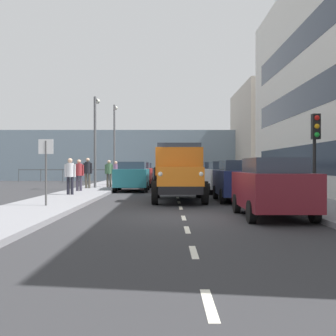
{
  "coord_description": "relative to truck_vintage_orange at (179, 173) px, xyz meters",
  "views": [
    {
      "loc": [
        0.44,
        12.24,
        1.51
      ],
      "look_at": [
        0.46,
        -10.04,
        1.37
      ],
      "focal_mm": 45.02,
      "sensor_mm": 36.0,
      "label": 1
    }
  ],
  "objects": [
    {
      "name": "ground_plane",
      "position": [
        0.01,
        -3.1,
        -1.18
      ],
      "size": [
        80.0,
        80.0,
        0.0
      ],
      "primitive_type": "plane",
      "color": "#2D2D30"
    },
    {
      "name": "sidewalk_left",
      "position": [
        -4.82,
        -3.1,
        -1.1
      ],
      "size": [
        2.65,
        36.16,
        0.15
      ],
      "primitive_type": "cube",
      "color": "gray",
      "rests_on": "ground_plane"
    },
    {
      "name": "sidewalk_right",
      "position": [
        4.84,
        -3.1,
        -1.1
      ],
      "size": [
        2.65,
        36.16,
        0.15
      ],
      "primitive_type": "cube",
      "color": "gray",
      "rests_on": "ground_plane"
    },
    {
      "name": "road_centreline_markings",
      "position": [
        0.01,
        -2.38,
        -1.17
      ],
      "size": [
        0.12,
        31.41,
        0.01
      ],
      "color": "silver",
      "rests_on": "ground_plane"
    },
    {
      "name": "building_far_block",
      "position": [
        -9.69,
        -21.57,
        3.14
      ],
      "size": [
        7.07,
        11.19,
        8.64
      ],
      "color": "beige",
      "rests_on": "ground_plane"
    },
    {
      "name": "sea_horizon",
      "position": [
        0.01,
        -24.18,
        1.32
      ],
      "size": [
        80.0,
        0.8,
        5.0
      ],
      "primitive_type": "cube",
      "color": "gray",
      "rests_on": "ground_plane"
    },
    {
      "name": "seawall_railing",
      "position": [
        0.01,
        -20.58,
        -0.26
      ],
      "size": [
        28.08,
        0.08,
        1.2
      ],
      "color": "#4C5156",
      "rests_on": "ground_plane"
    },
    {
      "name": "truck_vintage_orange",
      "position": [
        0.0,
        0.0,
        0.0
      ],
      "size": [
        2.17,
        5.64,
        2.43
      ],
      "color": "black",
      "rests_on": "ground_plane"
    },
    {
      "name": "car_maroon_kerbside_near",
      "position": [
        -2.55,
        5.41,
        -0.28
      ],
      "size": [
        1.84,
        3.83,
        1.72
      ],
      "color": "maroon",
      "rests_on": "ground_plane"
    },
    {
      "name": "car_navy_kerbside_1",
      "position": [
        -2.55,
        -0.13,
        -0.28
      ],
      "size": [
        1.92,
        3.93,
        1.72
      ],
      "color": "navy",
      "rests_on": "ground_plane"
    },
    {
      "name": "car_white_kerbside_2",
      "position": [
        -2.55,
        -5.12,
        -0.28
      ],
      "size": [
        1.85,
        4.07,
        1.72
      ],
      "color": "white",
      "rests_on": "ground_plane"
    },
    {
      "name": "car_silver_kerbside_3",
      "position": [
        -2.55,
        -10.27,
        -0.28
      ],
      "size": [
        1.81,
        4.59,
        1.72
      ],
      "color": "#B7BABF",
      "rests_on": "ground_plane"
    },
    {
      "name": "car_teal_oppositeside_0",
      "position": [
        2.56,
        -7.11,
        -0.28
      ],
      "size": [
        1.93,
        3.93,
        1.72
      ],
      "color": "#1E6670",
      "rests_on": "ground_plane"
    },
    {
      "name": "car_red_oppositeside_1",
      "position": [
        2.56,
        -12.2,
        -0.28
      ],
      "size": [
        1.93,
        4.2,
        1.72
      ],
      "color": "#B21E1E",
      "rests_on": "ground_plane"
    },
    {
      "name": "car_black_oppositeside_2",
      "position": [
        2.56,
        -17.8,
        -0.28
      ],
      "size": [
        1.81,
        4.62,
        1.72
      ],
      "color": "black",
      "rests_on": "ground_plane"
    },
    {
      "name": "pedestrian_in_dark_coat",
      "position": [
        5.04,
        -2.11,
        -0.03
      ],
      "size": [
        0.53,
        0.34,
        1.7
      ],
      "color": "black",
      "rests_on": "sidewalk_right"
    },
    {
      "name": "pedestrian_couple_a",
      "position": [
        5.23,
        -4.96,
        -0.04
      ],
      "size": [
        0.53,
        0.34,
        1.68
      ],
      "color": "#383342",
      "rests_on": "sidewalk_right"
    },
    {
      "name": "pedestrian_strolling",
      "position": [
        5.26,
        -7.58,
        0.04
      ],
      "size": [
        0.53,
        0.34,
        1.81
      ],
      "color": "#4C473D",
      "rests_on": "sidewalk_right"
    },
    {
      "name": "pedestrian_by_lamp",
      "position": [
        4.22,
        -9.21,
        -0.03
      ],
      "size": [
        0.53,
        0.34,
        1.7
      ],
      "color": "#4C473D",
      "rests_on": "sidewalk_right"
    },
    {
      "name": "pedestrian_near_railing",
      "position": [
        4.16,
        -12.17,
        -0.06
      ],
      "size": [
        0.53,
        0.34,
        1.66
      ],
      "color": "black",
      "rests_on": "sidewalk_right"
    },
    {
      "name": "traffic_light_near",
      "position": [
        -4.82,
        2.47,
        1.29
      ],
      "size": [
        0.28,
        0.41,
        3.2
      ],
      "color": "black",
      "rests_on": "sidewalk_left"
    },
    {
      "name": "lamp_post_promenade",
      "position": [
        4.93,
        -8.4,
        2.36
      ],
      "size": [
        0.32,
        1.14,
        5.58
      ],
      "color": "#59595B",
      "rests_on": "sidewalk_right"
    },
    {
      "name": "lamp_post_far",
      "position": [
        4.97,
        -17.9,
        2.82
      ],
      "size": [
        0.32,
        1.14,
        6.46
      ],
      "color": "#59595B",
      "rests_on": "sidewalk_right"
    },
    {
      "name": "street_sign",
      "position": [
        4.6,
        3.26,
        0.5
      ],
      "size": [
        0.5,
        0.07,
        2.25
      ],
      "color": "#4C4C4C",
      "rests_on": "sidewalk_right"
    }
  ]
}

